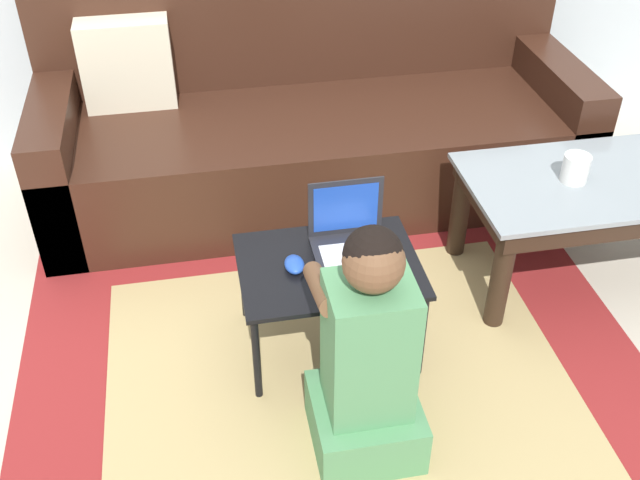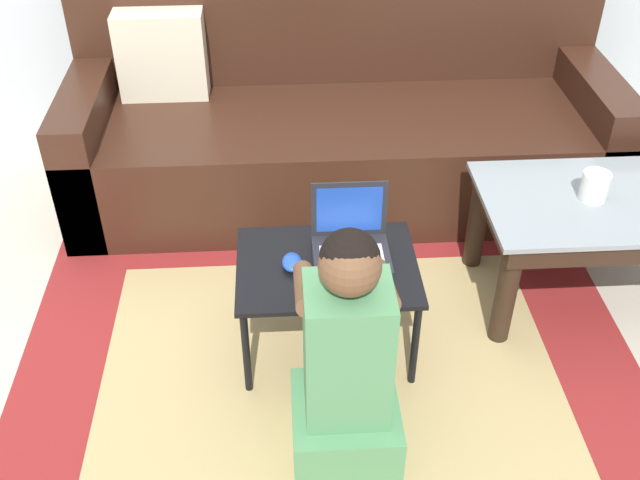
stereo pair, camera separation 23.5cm
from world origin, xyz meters
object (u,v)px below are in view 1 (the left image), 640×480
(couch, at_px, (309,121))
(computer_mouse, at_px, (294,264))
(laptop_desk, at_px, (329,273))
(laptop, at_px, (350,242))
(person_seated, at_px, (368,362))
(coffee_table, at_px, (628,190))
(cup_on_table, at_px, (576,168))

(couch, height_order, computer_mouse, couch)
(laptop_desk, xyz_separation_m, laptop, (0.08, 0.05, 0.08))
(laptop, relative_size, person_seated, 0.31)
(couch, height_order, coffee_table, couch)
(coffee_table, height_order, laptop, laptop)
(person_seated, bearing_deg, couch, 86.23)
(coffee_table, relative_size, cup_on_table, 11.99)
(coffee_table, bearing_deg, couch, 140.79)
(coffee_table, xyz_separation_m, laptop_desk, (-1.13, -0.20, -0.05))
(laptop_desk, bearing_deg, computer_mouse, -178.59)
(laptop, xyz_separation_m, cup_on_table, (0.82, 0.15, 0.09))
(coffee_table, xyz_separation_m, person_seated, (-1.10, -0.62, -0.02))
(couch, distance_m, coffee_table, 1.30)
(couch, bearing_deg, computer_mouse, -102.60)
(computer_mouse, height_order, person_seated, person_seated)
(coffee_table, height_order, cup_on_table, cup_on_table)
(couch, height_order, laptop, couch)
(laptop_desk, bearing_deg, laptop, 31.54)
(couch, bearing_deg, cup_on_table, -46.47)
(computer_mouse, bearing_deg, person_seated, -71.99)
(coffee_table, height_order, person_seated, person_seated)
(laptop_desk, height_order, cup_on_table, cup_on_table)
(laptop, relative_size, cup_on_table, 2.47)
(couch, bearing_deg, coffee_table, -39.21)
(laptop_desk, bearing_deg, coffee_table, 10.08)
(laptop, bearing_deg, laptop_desk, -148.46)
(laptop_desk, bearing_deg, cup_on_table, 12.51)
(computer_mouse, xyz_separation_m, person_seated, (0.13, -0.41, -0.03))
(computer_mouse, bearing_deg, cup_on_table, 11.32)
(laptop_desk, relative_size, person_seated, 0.73)
(laptop_desk, xyz_separation_m, computer_mouse, (-0.11, -0.00, 0.05))
(laptop, distance_m, computer_mouse, 0.20)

